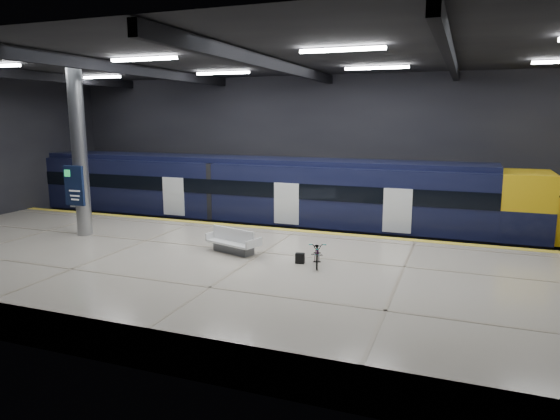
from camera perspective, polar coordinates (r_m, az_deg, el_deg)
The scene contains 10 objects.
ground at distance 19.28m, azimuth -0.80°, elevation -7.27°, with size 30.00×30.00×0.00m, color black.
room_shell at distance 18.36m, azimuth -0.85°, elevation 9.98°, with size 30.10×16.10×8.05m.
platform at distance 16.93m, azimuth -3.91°, elevation -7.91°, with size 30.00×11.00×1.10m, color #BDB3A0.
safety_strip at distance 21.49m, azimuth 1.86°, elevation -2.34°, with size 30.00×0.40×0.01m, color yellow.
rails at distance 24.27m, azimuth 3.93°, elevation -3.33°, with size 30.00×1.52×0.16m.
train at distance 24.55m, azimuth -0.79°, elevation 1.57°, with size 29.40×2.84×3.79m.
bench at distance 18.05m, azimuth -5.35°, elevation -3.89°, with size 2.19×1.42×0.90m.
bicycle at distance 16.48m, azimuth 4.30°, elevation -4.92°, with size 0.55×1.58×0.83m, color #99999E.
pannier_bag at distance 16.72m, azimuth 2.30°, elevation -5.53°, with size 0.30×0.18×0.35m, color black.
info_column at distance 21.81m, azimuth -21.99°, elevation 6.02°, with size 0.90×0.78×6.90m.
Camera 1 is at (6.67, -17.10, 5.93)m, focal length 32.00 mm.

